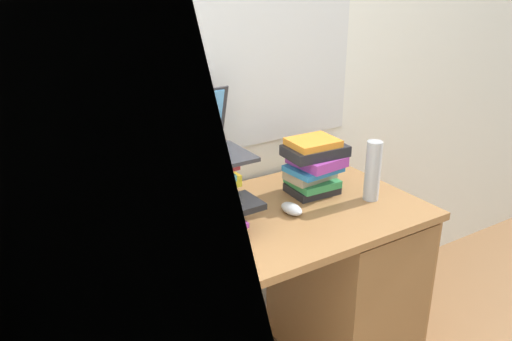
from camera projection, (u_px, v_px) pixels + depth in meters
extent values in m
cube|color=silver|center=(195.00, 56.00, 2.04)|extent=(6.00, 0.05, 2.60)
cube|color=silver|center=(260.00, 47.00, 2.15)|extent=(0.90, 0.01, 0.80)
cube|color=olive|center=(249.00, 226.00, 1.95)|extent=(1.35, 0.67, 0.03)
cube|color=olive|center=(376.00, 264.00, 2.43)|extent=(0.02, 0.62, 0.73)
cube|color=brown|center=(344.00, 283.00, 2.29)|extent=(0.41, 0.57, 0.70)
cube|color=gray|center=(199.00, 218.00, 1.96)|extent=(0.22, 0.17, 0.02)
cube|color=orange|center=(205.00, 211.00, 1.96)|extent=(0.23, 0.15, 0.03)
cube|color=beige|center=(202.00, 204.00, 1.94)|extent=(0.24, 0.13, 0.04)
cube|color=teal|center=(200.00, 196.00, 1.93)|extent=(0.18, 0.19, 0.03)
cube|color=#2672B2|center=(203.00, 189.00, 1.92)|extent=(0.19, 0.19, 0.02)
cube|color=yellow|center=(204.00, 182.00, 1.91)|extent=(0.23, 0.14, 0.04)
cube|color=teal|center=(200.00, 174.00, 1.89)|extent=(0.21, 0.20, 0.02)
cube|color=#B22D33|center=(200.00, 166.00, 1.89)|extent=(0.24, 0.17, 0.03)
cube|color=white|center=(206.00, 238.00, 1.83)|extent=(0.23, 0.15, 0.02)
cube|color=teal|center=(200.00, 232.00, 1.81)|extent=(0.18, 0.13, 0.03)
cube|color=#8C338C|center=(205.00, 225.00, 1.81)|extent=(0.25, 0.19, 0.02)
cube|color=gray|center=(201.00, 220.00, 1.79)|extent=(0.17, 0.19, 0.03)
cube|color=black|center=(312.00, 189.00, 2.19)|extent=(0.19, 0.16, 0.03)
cube|color=#338C4C|center=(312.00, 182.00, 2.17)|extent=(0.18, 0.18, 0.03)
cube|color=gray|center=(310.00, 174.00, 2.16)|extent=(0.20, 0.14, 0.04)
cube|color=#2672B2|center=(313.00, 168.00, 2.13)|extent=(0.21, 0.17, 0.02)
cube|color=#8C338C|center=(317.00, 160.00, 2.13)|extent=(0.19, 0.20, 0.04)
cube|color=black|center=(315.00, 151.00, 2.11)|extent=(0.25, 0.17, 0.04)
cube|color=orange|center=(313.00, 142.00, 2.10)|extent=(0.19, 0.16, 0.03)
cube|color=#2D2D33|center=(200.00, 160.00, 1.88)|extent=(0.36, 0.22, 0.01)
cube|color=#2D2D33|center=(182.00, 119.00, 1.94)|extent=(0.36, 0.06, 0.21)
cube|color=#59A5E5|center=(182.00, 119.00, 1.94)|extent=(0.32, 0.05, 0.18)
cube|color=black|center=(203.00, 214.00, 1.78)|extent=(0.42, 0.15, 0.02)
ellipsoid|color=#A5A8AD|center=(292.00, 209.00, 2.01)|extent=(0.06, 0.10, 0.04)
cylinder|color=white|center=(113.00, 238.00, 1.74)|extent=(0.07, 0.07, 0.10)
torus|color=white|center=(128.00, 233.00, 1.77)|extent=(0.05, 0.01, 0.05)
cylinder|color=#999EA5|center=(373.00, 171.00, 2.09)|extent=(0.06, 0.06, 0.24)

